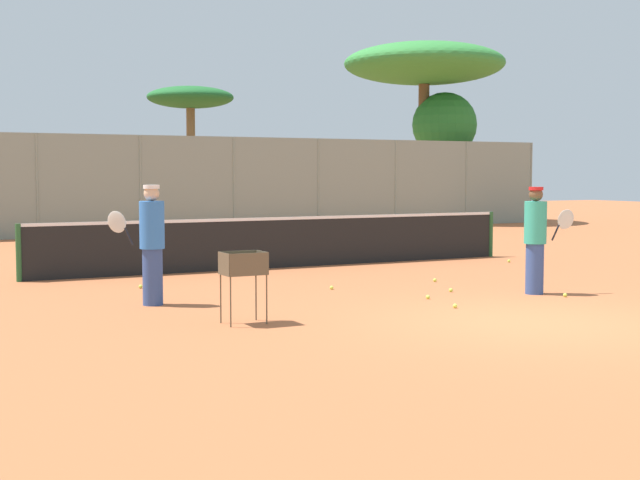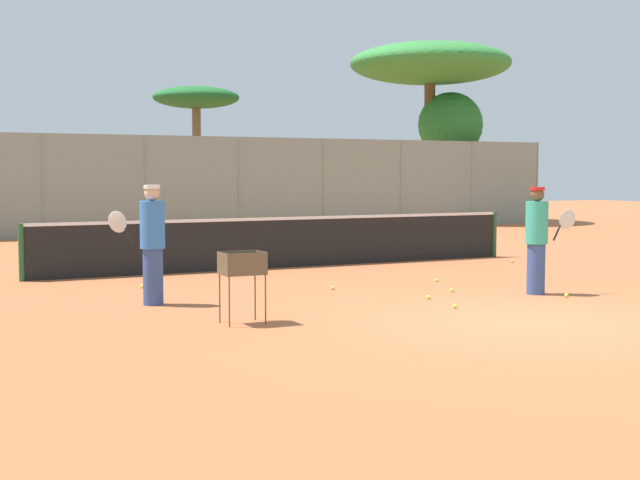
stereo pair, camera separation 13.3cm
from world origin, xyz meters
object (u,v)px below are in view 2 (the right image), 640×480
player_white_outfit (152,243)px  ball_cart (243,269)px  tennis_net (288,241)px  parked_car (74,211)px  player_red_cap (537,239)px

player_white_outfit → ball_cart: 2.28m
tennis_net → player_white_outfit: (-4.06, -3.93, 0.39)m
tennis_net → parked_car: bearing=95.6°
player_white_outfit → parked_car: 19.22m
player_red_cap → tennis_net: bearing=123.6°
tennis_net → ball_cart: 7.03m
player_red_cap → ball_cart: player_red_cap is taller
tennis_net → parked_car: parked_car is taller
player_white_outfit → ball_cart: bearing=140.6°
tennis_net → player_red_cap: size_ratio=6.16×
tennis_net → player_white_outfit: bearing=-135.9°
parked_car → ball_cart: bearing=-95.3°
tennis_net → parked_car: 15.18m
player_white_outfit → tennis_net: bearing=-100.6°
player_white_outfit → parked_car: (2.58, 19.04, -0.28)m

